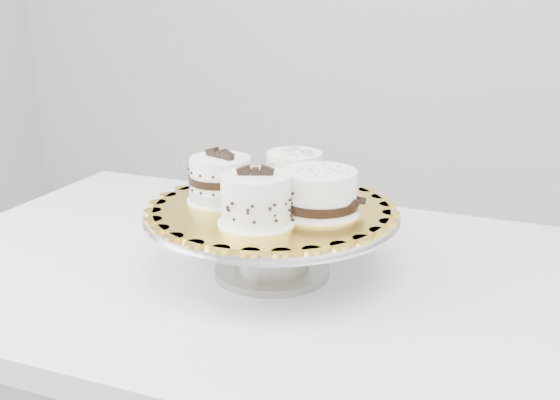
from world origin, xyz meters
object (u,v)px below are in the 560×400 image
(cake_stand, at_px, (272,230))
(cake_dots, at_px, (294,172))
(cake_board, at_px, (272,208))
(cake_banded, at_px, (221,181))
(cake_swirl, at_px, (256,201))
(cake_ribbon, at_px, (320,193))
(table, at_px, (256,310))

(cake_stand, relative_size, cake_dots, 3.51)
(cake_board, height_order, cake_banded, cake_banded)
(cake_stand, height_order, cake_dots, cake_dots)
(cake_swirl, height_order, cake_dots, cake_swirl)
(cake_dots, bearing_deg, cake_board, -106.29)
(cake_board, xyz_separation_m, cake_dots, (0.01, 0.09, 0.04))
(cake_stand, height_order, cake_board, cake_board)
(cake_stand, distance_m, cake_swirl, 0.11)
(cake_ribbon, bearing_deg, cake_stand, -163.16)
(cake_board, bearing_deg, table, 149.42)
(cake_swirl, bearing_deg, cake_banded, 120.35)
(cake_dots, bearing_deg, cake_stand, -106.29)
(cake_board, xyz_separation_m, cake_swirl, (0.01, -0.08, 0.04))
(cake_ribbon, bearing_deg, cake_banded, -163.58)
(cake_swirl, bearing_deg, cake_dots, 70.93)
(cake_board, bearing_deg, cake_banded, 179.84)
(table, xyz_separation_m, cake_swirl, (0.05, -0.10, 0.23))
(cake_board, relative_size, cake_swirl, 2.87)
(cake_stand, xyz_separation_m, cake_banded, (-0.09, 0.00, 0.07))
(cake_board, relative_size, cake_dots, 3.23)
(cake_stand, xyz_separation_m, cake_ribbon, (0.08, 0.00, 0.07))
(cake_swirl, xyz_separation_m, cake_banded, (-0.10, 0.08, -0.00))
(cake_swirl, distance_m, cake_banded, 0.12)
(table, relative_size, cake_stand, 2.97)
(cake_board, distance_m, cake_swirl, 0.09)
(cake_swirl, bearing_deg, table, 94.33)
(table, xyz_separation_m, cake_dots, (0.04, 0.06, 0.23))
(table, height_order, cake_dots, cake_dots)
(cake_stand, distance_m, cake_board, 0.04)
(table, xyz_separation_m, cake_banded, (-0.05, -0.02, 0.23))
(cake_dots, bearing_deg, cake_ribbon, -61.95)
(table, distance_m, cake_dots, 0.24)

